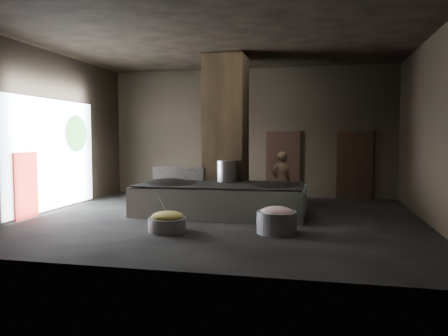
% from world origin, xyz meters
% --- Properties ---
extents(floor, '(10.00, 9.00, 0.10)m').
position_xyz_m(floor, '(0.00, 0.00, -0.05)').
color(floor, black).
rests_on(floor, ground).
extents(ceiling, '(10.00, 9.00, 0.10)m').
position_xyz_m(ceiling, '(0.00, 0.00, 4.55)').
color(ceiling, black).
rests_on(ceiling, back_wall).
extents(back_wall, '(10.00, 0.10, 4.50)m').
position_xyz_m(back_wall, '(0.00, 4.55, 2.25)').
color(back_wall, black).
rests_on(back_wall, ground).
extents(front_wall, '(10.00, 0.10, 4.50)m').
position_xyz_m(front_wall, '(0.00, -4.55, 2.25)').
color(front_wall, black).
rests_on(front_wall, ground).
extents(left_wall, '(0.10, 9.00, 4.50)m').
position_xyz_m(left_wall, '(-5.05, 0.00, 2.25)').
color(left_wall, black).
rests_on(left_wall, ground).
extents(right_wall, '(0.10, 9.00, 4.50)m').
position_xyz_m(right_wall, '(5.05, 0.00, 2.25)').
color(right_wall, black).
rests_on(right_wall, ground).
extents(pillar, '(1.20, 1.20, 4.50)m').
position_xyz_m(pillar, '(-0.30, 1.90, 2.25)').
color(pillar, black).
rests_on(pillar, ground).
extents(hearth_platform, '(4.54, 2.24, 0.78)m').
position_xyz_m(hearth_platform, '(-0.16, 0.57, 0.39)').
color(hearth_platform, '#B7C8B4').
rests_on(hearth_platform, ground).
extents(platform_cap, '(4.40, 2.11, 0.03)m').
position_xyz_m(platform_cap, '(-0.16, 0.57, 0.82)').
color(platform_cap, black).
rests_on(platform_cap, hearth_platform).
extents(wok_left, '(1.42, 1.42, 0.39)m').
position_xyz_m(wok_left, '(-1.61, 0.52, 0.75)').
color(wok_left, black).
rests_on(wok_left, hearth_platform).
extents(wok_left_rim, '(1.45, 1.45, 0.05)m').
position_xyz_m(wok_left_rim, '(-1.61, 0.52, 0.82)').
color(wok_left_rim, black).
rests_on(wok_left_rim, hearth_platform).
extents(wok_right, '(1.32, 1.32, 0.37)m').
position_xyz_m(wok_right, '(1.19, 0.62, 0.75)').
color(wok_right, black).
rests_on(wok_right, hearth_platform).
extents(wok_right_rim, '(1.35, 1.35, 0.05)m').
position_xyz_m(wok_right_rim, '(1.19, 0.62, 0.82)').
color(wok_right_rim, black).
rests_on(wok_right_rim, hearth_platform).
extents(stock_pot, '(0.55, 0.55, 0.59)m').
position_xyz_m(stock_pot, '(-0.11, 1.12, 1.13)').
color(stock_pot, gray).
rests_on(stock_pot, hearth_platform).
extents(splash_guard, '(1.57, 0.09, 0.39)m').
position_xyz_m(splash_guard, '(-1.61, 1.32, 1.03)').
color(splash_guard, black).
rests_on(splash_guard, hearth_platform).
extents(cook, '(0.71, 0.59, 1.67)m').
position_xyz_m(cook, '(1.34, 1.97, 0.83)').
color(cook, brown).
rests_on(cook, ground).
extents(veg_basin, '(1.02, 1.02, 0.31)m').
position_xyz_m(veg_basin, '(-0.83, -1.81, 0.15)').
color(veg_basin, gray).
rests_on(veg_basin, ground).
extents(veg_fill, '(0.69, 0.69, 0.21)m').
position_xyz_m(veg_fill, '(-0.83, -1.81, 0.35)').
color(veg_fill, '#98B457').
rests_on(veg_fill, veg_basin).
extents(ladle, '(0.23, 0.27, 0.60)m').
position_xyz_m(ladle, '(-0.98, -1.66, 0.55)').
color(ladle, gray).
rests_on(ladle, veg_basin).
extents(meat_basin, '(1.16, 1.16, 0.48)m').
position_xyz_m(meat_basin, '(1.54, -1.44, 0.24)').
color(meat_basin, gray).
rests_on(meat_basin, ground).
extents(meat_fill, '(0.72, 0.72, 0.28)m').
position_xyz_m(meat_fill, '(1.54, -1.44, 0.45)').
color(meat_fill, '#C67780').
rests_on(meat_fill, meat_basin).
extents(doorway_near, '(1.18, 0.08, 2.38)m').
position_xyz_m(doorway_near, '(1.20, 4.45, 1.10)').
color(doorway_near, black).
rests_on(doorway_near, ground).
extents(doorway_near_glow, '(0.75, 0.04, 1.76)m').
position_xyz_m(doorway_near_glow, '(1.20, 4.65, 1.05)').
color(doorway_near_glow, '#8C6647').
rests_on(doorway_near_glow, ground).
extents(doorway_far, '(1.18, 0.08, 2.38)m').
position_xyz_m(doorway_far, '(3.60, 4.45, 1.10)').
color(doorway_far, black).
rests_on(doorway_far, ground).
extents(doorway_far_glow, '(0.80, 0.04, 1.88)m').
position_xyz_m(doorway_far_glow, '(3.43, 4.66, 1.05)').
color(doorway_far_glow, '#8C6647').
rests_on(doorway_far_glow, ground).
extents(left_opening, '(0.04, 4.20, 3.10)m').
position_xyz_m(left_opening, '(-4.95, 0.20, 1.60)').
color(left_opening, white).
rests_on(left_opening, ground).
extents(pavilion_sliver, '(0.05, 0.90, 1.70)m').
position_xyz_m(pavilion_sliver, '(-4.88, -1.10, 0.85)').
color(pavilion_sliver, maroon).
rests_on(pavilion_sliver, ground).
extents(tree_silhouette, '(0.28, 1.10, 1.10)m').
position_xyz_m(tree_silhouette, '(-4.85, 1.30, 2.20)').
color(tree_silhouette, '#194714').
rests_on(tree_silhouette, left_opening).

